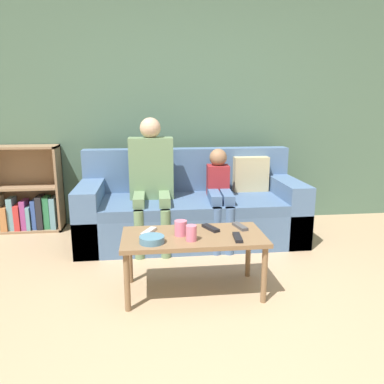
% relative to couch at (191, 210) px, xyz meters
% --- Properties ---
extents(ground_plane, '(22.00, 22.00, 0.00)m').
position_rel_couch_xyz_m(ground_plane, '(0.09, -1.81, -0.29)').
color(ground_plane, tan).
extents(wall_back, '(12.00, 0.06, 2.60)m').
position_rel_couch_xyz_m(wall_back, '(0.09, 0.63, 1.01)').
color(wall_back, '#4C6B56').
rests_on(wall_back, ground_plane).
extents(couch, '(2.15, 0.89, 0.87)m').
position_rel_couch_xyz_m(couch, '(0.00, 0.00, 0.00)').
color(couch, '#4C6B93').
rests_on(couch, ground_plane).
extents(bookshelf, '(0.76, 0.28, 0.91)m').
position_rel_couch_xyz_m(bookshelf, '(-1.74, 0.47, 0.04)').
color(bookshelf, '#8E7051').
rests_on(bookshelf, ground_plane).
extents(coffee_table, '(0.99, 0.49, 0.43)m').
position_rel_couch_xyz_m(coffee_table, '(-0.12, -1.13, 0.09)').
color(coffee_table, brown).
rests_on(coffee_table, ground_plane).
extents(person_adult, '(0.42, 0.62, 1.20)m').
position_rel_couch_xyz_m(person_adult, '(-0.39, -0.08, 0.40)').
color(person_adult, '#66845B').
rests_on(person_adult, ground_plane).
extents(person_child, '(0.25, 0.63, 0.90)m').
position_rel_couch_xyz_m(person_child, '(0.25, -0.15, 0.23)').
color(person_child, '#476693').
rests_on(person_child, ground_plane).
extents(cup_near, '(0.07, 0.07, 0.11)m').
position_rel_couch_xyz_m(cup_near, '(-0.15, -1.24, 0.19)').
color(cup_near, pink).
rests_on(cup_near, coffee_table).
extents(cup_far, '(0.09, 0.09, 0.10)m').
position_rel_couch_xyz_m(cup_far, '(-0.21, -1.13, 0.19)').
color(cup_far, pink).
rests_on(cup_far, coffee_table).
extents(tv_remote_0, '(0.06, 0.17, 0.02)m').
position_rel_couch_xyz_m(tv_remote_0, '(0.17, -1.25, 0.15)').
color(tv_remote_0, black).
rests_on(tv_remote_0, coffee_table).
extents(tv_remote_1, '(0.12, 0.17, 0.02)m').
position_rel_couch_xyz_m(tv_remote_1, '(-0.43, -1.06, 0.15)').
color(tv_remote_1, '#B7B7BC').
rests_on(tv_remote_1, coffee_table).
extents(tv_remote_2, '(0.11, 0.17, 0.02)m').
position_rel_couch_xyz_m(tv_remote_2, '(0.02, -1.03, 0.15)').
color(tv_remote_2, black).
rests_on(tv_remote_2, coffee_table).
extents(tv_remote_3, '(0.09, 0.18, 0.02)m').
position_rel_couch_xyz_m(tv_remote_3, '(0.24, -1.02, 0.15)').
color(tv_remote_3, '#47474C').
rests_on(tv_remote_3, coffee_table).
extents(snack_bowl, '(0.17, 0.17, 0.05)m').
position_rel_couch_xyz_m(snack_bowl, '(-0.41, -1.25, 0.16)').
color(snack_bowl, teal).
rests_on(snack_bowl, coffee_table).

